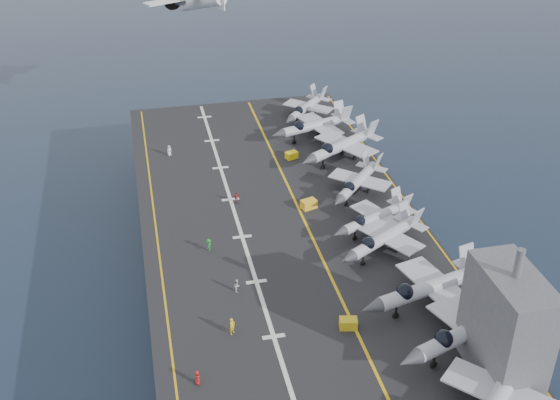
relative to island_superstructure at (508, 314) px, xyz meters
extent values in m
plane|color=#142135|center=(-15.00, 30.00, -17.90)|extent=(500.00, 500.00, 0.00)
cube|color=#56595E|center=(-15.00, 30.00, -12.90)|extent=(36.00, 90.00, 10.00)
cube|color=black|center=(-15.00, 30.00, -7.70)|extent=(38.00, 92.00, 0.40)
cube|color=gold|center=(-12.00, 30.00, -7.48)|extent=(0.35, 90.00, 0.02)
cube|color=silver|center=(-21.00, 30.00, -7.48)|extent=(0.50, 90.00, 0.02)
cube|color=gold|center=(-32.00, 30.00, -7.48)|extent=(0.25, 90.00, 0.02)
cube|color=gold|center=(3.50, 30.00, -7.48)|extent=(0.25, 90.00, 0.02)
imported|color=#B21919|center=(-29.82, 4.86, -6.69)|extent=(0.74, 1.03, 1.62)
imported|color=yellow|center=(-25.27, 11.50, -6.49)|extent=(1.45, 1.41, 2.03)
imported|color=silver|center=(-23.53, 18.78, -6.68)|extent=(0.70, 1.02, 1.65)
imported|color=#197F22|center=(-25.69, 27.75, -6.62)|extent=(1.05, 1.24, 1.76)
imported|color=red|center=(-20.31, 38.98, -6.68)|extent=(1.02, 0.71, 1.65)
imported|color=white|center=(-28.38, 56.06, -6.64)|extent=(1.23, 1.16, 1.71)
camera|label=1|loc=(-32.78, -46.55, 43.64)|focal=45.00mm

